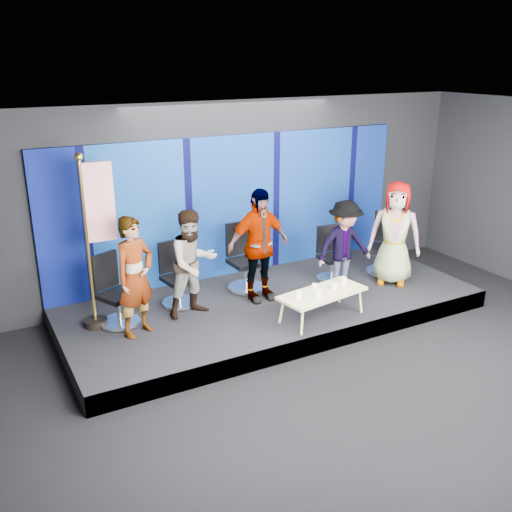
% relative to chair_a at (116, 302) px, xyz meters
% --- Properties ---
extents(ground, '(10.00, 10.00, 0.00)m').
position_rel_chair_a_xyz_m(ground, '(2.58, -2.83, -0.67)').
color(ground, black).
rests_on(ground, ground).
extents(room_walls, '(10.02, 8.02, 3.51)m').
position_rel_chair_a_xyz_m(room_walls, '(2.58, -2.83, 1.76)').
color(room_walls, black).
rests_on(room_walls, ground).
extents(riser, '(7.00, 3.00, 0.30)m').
position_rel_chair_a_xyz_m(riser, '(2.58, -0.33, -0.52)').
color(riser, black).
rests_on(riser, ground).
extents(backdrop, '(7.00, 0.08, 2.60)m').
position_rel_chair_a_xyz_m(backdrop, '(2.58, 1.12, 0.93)').
color(backdrop, '#070756').
rests_on(backdrop, riser).
extents(chair_a, '(0.84, 0.84, 1.12)m').
position_rel_chair_a_xyz_m(chair_a, '(0.00, 0.00, 0.00)').
color(chair_a, silver).
rests_on(chair_a, riser).
extents(panelist_a, '(0.78, 0.68, 1.81)m').
position_rel_chair_a_xyz_m(panelist_a, '(0.19, -0.47, 0.54)').
color(panelist_a, black).
rests_on(panelist_a, riser).
extents(chair_b, '(0.68, 0.68, 1.06)m').
position_rel_chair_a_xyz_m(chair_b, '(1.10, 0.26, -0.02)').
color(chair_b, silver).
rests_on(chair_b, riser).
extents(panelist_b, '(0.92, 0.76, 1.72)m').
position_rel_chair_a_xyz_m(panelist_b, '(1.19, -0.24, 0.49)').
color(panelist_b, black).
rests_on(panelist_b, riser).
extents(chair_c, '(0.69, 0.69, 1.19)m').
position_rel_chair_a_xyz_m(chair_c, '(2.38, 0.31, 0.02)').
color(chair_c, silver).
rests_on(chair_c, riser).
extents(panelist_c, '(1.14, 0.51, 1.92)m').
position_rel_chair_a_xyz_m(panelist_c, '(2.38, -0.20, 0.59)').
color(panelist_c, black).
rests_on(panelist_c, riser).
extents(chair_d, '(0.59, 0.59, 1.00)m').
position_rel_chair_a_xyz_m(chair_d, '(3.99, -0.04, -0.04)').
color(chair_d, silver).
rests_on(chair_d, riser).
extents(panelist_d, '(1.08, 0.66, 1.62)m').
position_rel_chair_a_xyz_m(panelist_d, '(3.90, -0.53, 0.44)').
color(panelist_d, black).
rests_on(panelist_d, riser).
extents(chair_e, '(0.92, 0.92, 1.16)m').
position_rel_chair_a_xyz_m(chair_e, '(5.09, -0.24, 0.01)').
color(chair_e, silver).
rests_on(chair_e, riser).
extents(panelist_e, '(1.07, 1.06, 1.87)m').
position_rel_chair_a_xyz_m(panelist_e, '(4.88, -0.70, 0.57)').
color(panelist_e, black).
rests_on(panelist_e, riser).
extents(coffee_table, '(1.51, 0.82, 0.44)m').
position_rel_chair_a_xyz_m(coffee_table, '(2.90, -1.33, 0.04)').
color(coffee_table, tan).
rests_on(coffee_table, riser).
extents(mug_a, '(0.09, 0.09, 0.11)m').
position_rel_chair_a_xyz_m(mug_a, '(2.43, -1.37, 0.13)').
color(mug_a, white).
rests_on(mug_a, coffee_table).
extents(mug_b, '(0.09, 0.09, 0.10)m').
position_rel_chair_a_xyz_m(mug_b, '(2.76, -1.43, 0.13)').
color(mug_b, white).
rests_on(mug_b, coffee_table).
extents(mug_c, '(0.08, 0.08, 0.10)m').
position_rel_chair_a_xyz_m(mug_c, '(2.84, -1.20, 0.12)').
color(mug_c, white).
rests_on(mug_c, coffee_table).
extents(mug_d, '(0.09, 0.09, 0.11)m').
position_rel_chair_a_xyz_m(mug_d, '(3.14, -1.33, 0.13)').
color(mug_d, white).
rests_on(mug_d, coffee_table).
extents(mug_e, '(0.09, 0.09, 0.11)m').
position_rel_chair_a_xyz_m(mug_e, '(3.40, -1.21, 0.13)').
color(mug_e, white).
rests_on(mug_e, coffee_table).
extents(flag_stand, '(0.61, 0.35, 2.66)m').
position_rel_chair_a_xyz_m(flag_stand, '(-0.19, 0.05, 1.04)').
color(flag_stand, black).
rests_on(flag_stand, riser).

